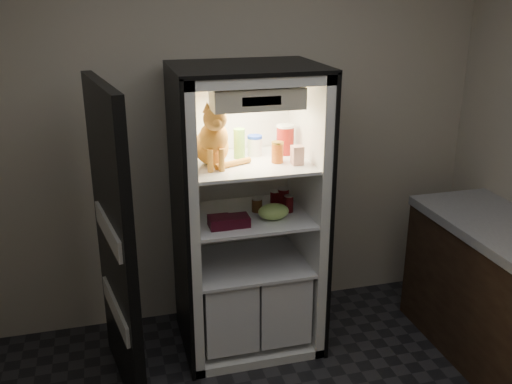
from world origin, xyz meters
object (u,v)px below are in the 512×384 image
salsa_jar (277,152)px  pepper_jar (285,139)px  refrigerator (246,232)px  grape_bag (273,212)px  parmesan_shaker (239,144)px  berry_box_right (239,220)px  tabby_cat (213,141)px  condiment_jar (257,204)px  soda_can_a (275,200)px  soda_can_b (283,198)px  soda_can_c (289,204)px  berry_box_left (220,222)px  cream_carton (297,155)px  mayo_tub (255,145)px

salsa_jar → pepper_jar: (0.10, 0.17, 0.03)m
refrigerator → grape_bag: bearing=-53.4°
parmesan_shaker → berry_box_right: parmesan_shaker is taller
tabby_cat → condiment_jar: 0.54m
salsa_jar → soda_can_a: 0.38m
condiment_jar → berry_box_right: 0.25m
parmesan_shaker → condiment_jar: bearing=-30.1°
tabby_cat → soda_can_b: (0.47, 0.07, -0.44)m
tabby_cat → condiment_jar: (0.29, 0.06, -0.46)m
grape_bag → berry_box_right: size_ratio=1.62×
refrigerator → tabby_cat: (-0.22, -0.09, 0.65)m
salsa_jar → berry_box_right: bearing=-161.6°
salsa_jar → condiment_jar: 0.39m
tabby_cat → soda_can_c: size_ratio=3.78×
berry_box_left → condiment_jar: bearing=33.6°
cream_carton → grape_bag: 0.39m
salsa_jar → soda_can_c: (0.09, 0.04, -0.36)m
parmesan_shaker → cream_carton: 0.38m
tabby_cat → soda_can_a: size_ratio=3.50×
tabby_cat → berry_box_left: bearing=-85.3°
refrigerator → grape_bag: size_ratio=9.56×
berry_box_right → cream_carton: bearing=3.2°
pepper_jar → berry_box_right: size_ratio=1.57×
tabby_cat → salsa_jar: size_ratio=3.17×
grape_bag → berry_box_left: grape_bag is taller
pepper_jar → soda_can_b: (-0.03, -0.06, -0.38)m
parmesan_shaker → soda_can_a: 0.45m
soda_can_c → cream_carton: bearing=-84.4°
parmesan_shaker → condiment_jar: 0.41m
soda_can_a → parmesan_shaker: bearing=172.1°
pepper_jar → grape_bag: (-0.14, -0.22, -0.40)m
soda_can_b → grape_bag: (-0.11, -0.16, -0.02)m
soda_can_c → berry_box_left: 0.50m
salsa_jar → tabby_cat: bearing=174.6°
pepper_jar → condiment_jar: pepper_jar is taller
mayo_tub → salsa_jar: 0.21m
soda_can_c → berry_box_right: 0.38m
mayo_tub → salsa_jar: (0.09, -0.19, -0.00)m
soda_can_c → berry_box_left: soda_can_c is taller
tabby_cat → soda_can_a: tabby_cat is taller
tabby_cat → grape_bag: size_ratio=2.11×
berry_box_left → berry_box_right: (0.12, 0.00, -0.00)m
cream_carton → soda_can_b: cream_carton is taller
mayo_tub → pepper_jar: 0.20m
refrigerator → soda_can_c: (0.26, -0.08, 0.20)m
refrigerator → grape_bag: 0.29m
parmesan_shaker → cream_carton: size_ratio=1.62×
parmesan_shaker → berry_box_left: (-0.18, -0.25, -0.41)m
soda_can_c → soda_can_b: bearing=102.4°
mayo_tub → salsa_jar: bearing=-63.7°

